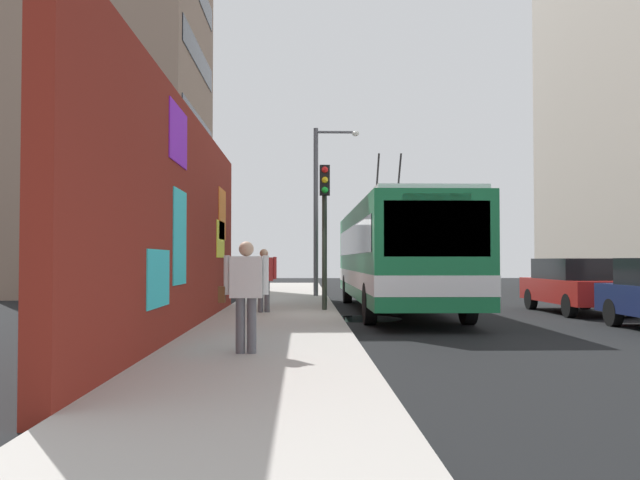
% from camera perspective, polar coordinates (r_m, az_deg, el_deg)
% --- Properties ---
extents(ground_plane, '(80.00, 80.00, 0.00)m').
position_cam_1_polar(ground_plane, '(17.21, 1.74, -6.82)').
color(ground_plane, black).
extents(sidewalk_slab, '(48.00, 3.20, 0.15)m').
position_cam_1_polar(sidewalk_slab, '(17.19, -3.63, -6.58)').
color(sidewalk_slab, '#ADA8A0').
rests_on(sidewalk_slab, ground_plane).
extents(graffiti_wall, '(15.06, 0.32, 4.55)m').
position_cam_1_polar(graffiti_wall, '(13.88, -11.39, 1.39)').
color(graffiti_wall, maroon).
rests_on(graffiti_wall, ground_plane).
extents(building_far_left, '(9.90, 6.95, 16.76)m').
position_cam_1_polar(building_far_left, '(32.57, -16.36, 10.51)').
color(building_far_left, gray).
rests_on(building_far_left, ground_plane).
extents(city_bus, '(12.47, 2.63, 4.92)m').
position_cam_1_polar(city_bus, '(20.15, 6.40, -1.08)').
color(city_bus, '#19723F').
rests_on(city_bus, ground_plane).
extents(parked_car_red, '(4.60, 1.92, 1.58)m').
position_cam_1_polar(parked_car_red, '(20.95, 20.89, -3.51)').
color(parked_car_red, '#B21E19').
rests_on(parked_car_red, ground_plane).
extents(pedestrian_midblock, '(0.23, 0.75, 1.68)m').
position_cam_1_polar(pedestrian_midblock, '(18.03, -4.79, -2.97)').
color(pedestrian_midblock, '#595960').
rests_on(pedestrian_midblock, sidewalk_slab).
extents(pedestrian_near_wall, '(0.22, 0.75, 1.67)m').
position_cam_1_polar(pedestrian_near_wall, '(10.14, -6.31, -4.02)').
color(pedestrian_near_wall, '#595960').
rests_on(pedestrian_near_wall, sidewalk_slab).
extents(traffic_light, '(0.49, 0.28, 4.04)m').
position_cam_1_polar(traffic_light, '(18.77, 0.39, 2.40)').
color(traffic_light, '#2D382D').
rests_on(traffic_light, sidewalk_slab).
extents(street_lamp, '(0.44, 1.78, 6.53)m').
position_cam_1_polar(street_lamp, '(26.27, 0.08, 3.47)').
color(street_lamp, '#4C4C51').
rests_on(street_lamp, sidewalk_slab).
extents(curbside_puddle, '(2.08, 2.08, 0.00)m').
position_cam_1_polar(curbside_puddle, '(17.74, 3.60, -6.66)').
color(curbside_puddle, black).
rests_on(curbside_puddle, ground_plane).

